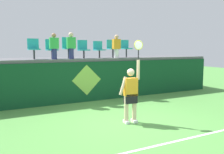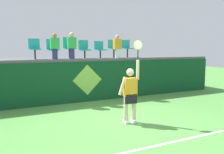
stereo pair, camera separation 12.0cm
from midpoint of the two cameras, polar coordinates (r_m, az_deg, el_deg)
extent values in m
plane|color=#519342|center=(7.21, 4.52, -10.88)|extent=(40.00, 40.00, 0.00)
cube|color=#0F4223|center=(9.90, -5.06, -1.07)|extent=(13.21, 0.20, 1.66)
cube|color=#56565B|center=(10.95, -7.38, 4.35)|extent=(13.21, 2.50, 0.12)
cube|color=white|center=(5.85, 13.76, -15.39)|extent=(11.89, 0.08, 0.01)
cube|color=white|center=(7.10, 3.85, -10.82)|extent=(0.15, 0.27, 0.08)
cube|color=white|center=(7.21, 5.78, -10.58)|extent=(0.15, 0.27, 0.08)
cylinder|color=beige|center=(7.00, 3.87, -7.93)|extent=(0.13, 0.13, 0.82)
cylinder|color=beige|center=(7.10, 5.82, -7.73)|extent=(0.13, 0.13, 0.82)
cube|color=black|center=(6.97, 4.88, -5.20)|extent=(0.38, 0.26, 0.28)
cube|color=orange|center=(6.91, 4.91, -2.42)|extent=(0.40, 0.26, 0.52)
sphere|color=beige|center=(6.85, 4.95, 1.14)|extent=(0.22, 0.22, 0.22)
cylinder|color=beige|center=(6.81, 3.07, -2.19)|extent=(0.26, 0.12, 0.55)
cylinder|color=beige|center=(6.95, 6.76, 1.78)|extent=(0.09, 0.09, 0.58)
cylinder|color=black|center=(6.92, 6.81, 5.41)|extent=(0.03, 0.03, 0.30)
torus|color=gold|center=(6.92, 6.84, 7.73)|extent=(0.28, 0.06, 0.28)
ellipsoid|color=silver|center=(6.92, 6.84, 7.73)|extent=(0.24, 0.04, 0.24)
sphere|color=#D1E533|center=(7.58, 4.10, -9.73)|extent=(0.07, 0.07, 0.07)
cylinder|color=#26B272|center=(10.54, 1.91, 5.33)|extent=(0.07, 0.07, 0.26)
cylinder|color=#38383D|center=(9.77, -17.85, 5.21)|extent=(0.07, 0.07, 0.37)
cube|color=teal|center=(9.77, -17.90, 6.43)|extent=(0.44, 0.42, 0.05)
cube|color=teal|center=(9.96, -18.11, 7.72)|extent=(0.44, 0.04, 0.40)
cylinder|color=#38383D|center=(9.90, -13.80, 5.29)|extent=(0.07, 0.07, 0.34)
cube|color=teal|center=(9.90, -13.83, 6.42)|extent=(0.44, 0.42, 0.05)
cube|color=teal|center=(10.08, -14.11, 7.74)|extent=(0.44, 0.04, 0.41)
cylinder|color=#38383D|center=(10.07, -9.94, 5.55)|extent=(0.07, 0.07, 0.39)
cube|color=teal|center=(10.07, -9.97, 6.81)|extent=(0.44, 0.42, 0.05)
cube|color=teal|center=(10.25, -10.30, 8.22)|extent=(0.44, 0.04, 0.46)
cylinder|color=#38383D|center=(10.28, -6.30, 5.46)|extent=(0.07, 0.07, 0.33)
cube|color=teal|center=(10.28, -6.32, 6.52)|extent=(0.44, 0.42, 0.05)
cube|color=teal|center=(10.46, -6.69, 7.79)|extent=(0.44, 0.04, 0.41)
cylinder|color=#38383D|center=(10.55, -2.52, 5.55)|extent=(0.07, 0.07, 0.34)
cube|color=teal|center=(10.55, -2.53, 6.60)|extent=(0.44, 0.42, 0.05)
cube|color=teal|center=(10.73, -2.95, 7.72)|extent=(0.44, 0.04, 0.37)
cylinder|color=#38383D|center=(10.84, 0.77, 5.73)|extent=(0.07, 0.07, 0.39)
cube|color=teal|center=(10.84, 0.77, 6.89)|extent=(0.44, 0.42, 0.05)
cube|color=teal|center=(11.01, 0.33, 8.03)|extent=(0.44, 0.04, 0.39)
cylinder|color=#38383D|center=(11.19, 4.08, 5.76)|extent=(0.07, 0.07, 0.39)
cube|color=teal|center=(11.18, 4.09, 6.90)|extent=(0.44, 0.42, 0.05)
cube|color=teal|center=(11.35, 3.61, 8.01)|extent=(0.44, 0.04, 0.39)
cylinder|color=navy|center=(9.53, -13.32, 5.45)|extent=(0.20, 0.20, 0.41)
cube|color=green|center=(9.53, -13.39, 7.99)|extent=(0.34, 0.20, 0.43)
sphere|color=#A87A56|center=(9.54, -13.44, 9.81)|extent=(0.18, 0.18, 0.18)
cylinder|color=navy|center=(9.72, -9.34, 5.61)|extent=(0.20, 0.20, 0.42)
cube|color=green|center=(9.72, -9.39, 8.18)|extent=(0.34, 0.20, 0.45)
sphere|color=beige|center=(9.74, -9.43, 10.10)|extent=(0.20, 0.20, 0.20)
cylinder|color=white|center=(10.54, 1.63, 5.72)|extent=(0.20, 0.20, 0.40)
cube|color=orange|center=(10.53, 1.63, 8.01)|extent=(0.34, 0.20, 0.44)
sphere|color=#DBAD84|center=(10.55, 1.64, 9.72)|extent=(0.19, 0.19, 0.19)
cube|color=#0F4223|center=(9.90, -5.58, -5.96)|extent=(0.90, 0.01, 0.00)
plane|color=#8CC64C|center=(9.73, -5.63, -0.72)|extent=(1.27, 0.00, 1.27)
camera|label=1|loc=(0.06, -89.57, 0.05)|focal=37.62mm
camera|label=2|loc=(0.06, 90.43, -0.05)|focal=37.62mm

